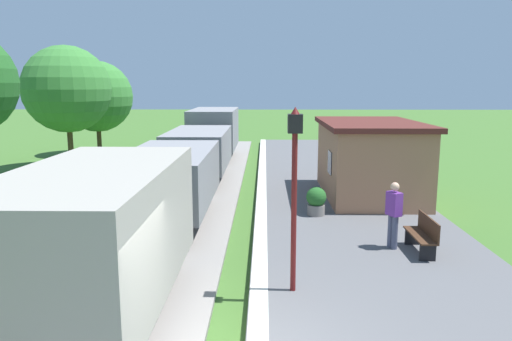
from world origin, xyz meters
TOP-DOWN VIEW (x-y plane):
  - freight_train at (-2.40, 11.41)m, footprint 2.50×26.00m
  - station_hut at (4.40, 11.39)m, footprint 3.50×5.80m
  - bench_near_hut at (4.43, 5.09)m, footprint 0.42×1.50m
  - person_waiting at (3.77, 5.42)m, footprint 0.38×0.45m
  - potted_planter at (2.15, 8.55)m, footprint 0.64×0.64m
  - lamp_post_near at (1.08, 2.79)m, footprint 0.28×0.28m
  - tree_field_left at (-9.71, 18.61)m, footprint 4.47×4.47m
  - tree_field_distant at (-9.93, 23.70)m, footprint 4.38×4.38m

SIDE VIEW (x-z plane):
  - bench_near_hut at x=4.43m, z-range 0.27..1.18m
  - potted_planter at x=2.15m, z-range 0.26..1.18m
  - person_waiting at x=3.77m, z-range 0.33..2.04m
  - freight_train at x=-2.40m, z-range 0.19..2.91m
  - station_hut at x=4.40m, z-range 0.26..3.04m
  - lamp_post_near at x=1.08m, z-range 0.95..4.65m
  - tree_field_distant at x=-9.93m, z-range 0.72..6.55m
  - tree_field_left at x=-9.71m, z-range 0.94..7.31m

